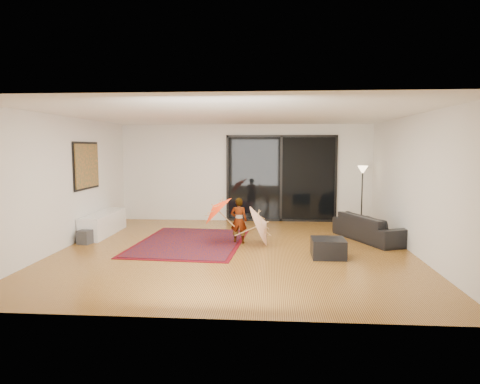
# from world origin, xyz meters

# --- Properties ---
(floor) EXTENTS (7.00, 7.00, 0.00)m
(floor) POSITION_xyz_m (0.00, 0.00, 0.00)
(floor) COLOR #B07930
(floor) RESTS_ON ground
(ceiling) EXTENTS (7.00, 7.00, 0.00)m
(ceiling) POSITION_xyz_m (0.00, 0.00, 2.70)
(ceiling) COLOR white
(ceiling) RESTS_ON wall_back
(wall_back) EXTENTS (7.00, 0.00, 7.00)m
(wall_back) POSITION_xyz_m (0.00, 3.50, 1.35)
(wall_back) COLOR silver
(wall_back) RESTS_ON floor
(wall_front) EXTENTS (7.00, 0.00, 7.00)m
(wall_front) POSITION_xyz_m (0.00, -3.50, 1.35)
(wall_front) COLOR silver
(wall_front) RESTS_ON floor
(wall_left) EXTENTS (0.00, 7.00, 7.00)m
(wall_left) POSITION_xyz_m (-3.50, 0.00, 1.35)
(wall_left) COLOR silver
(wall_left) RESTS_ON floor
(wall_right) EXTENTS (0.00, 7.00, 7.00)m
(wall_right) POSITION_xyz_m (3.50, 0.00, 1.35)
(wall_right) COLOR silver
(wall_right) RESTS_ON floor
(sliding_door) EXTENTS (3.06, 0.07, 2.40)m
(sliding_door) POSITION_xyz_m (1.00, 3.47, 1.20)
(sliding_door) COLOR black
(sliding_door) RESTS_ON wall_back
(painting) EXTENTS (0.04, 1.28, 1.08)m
(painting) POSITION_xyz_m (-3.46, 1.00, 1.65)
(painting) COLOR black
(painting) RESTS_ON wall_left
(media_console) EXTENTS (0.48, 1.86, 0.52)m
(media_console) POSITION_xyz_m (-3.25, 1.33, 0.26)
(media_console) COLOR white
(media_console) RESTS_ON floor
(speaker) EXTENTS (0.30, 0.30, 0.30)m
(speaker) POSITION_xyz_m (-3.25, 0.30, 0.15)
(speaker) COLOR #424244
(speaker) RESTS_ON floor
(persian_rug) EXTENTS (2.41, 3.24, 0.02)m
(persian_rug) POSITION_xyz_m (-1.02, 0.58, 0.01)
(persian_rug) COLOR #55070F
(persian_rug) RESTS_ON floor
(sofa) EXTENTS (1.48, 2.09, 0.57)m
(sofa) POSITION_xyz_m (2.95, 1.14, 0.28)
(sofa) COLOR black
(sofa) RESTS_ON floor
(ottoman) EXTENTS (0.62, 0.62, 0.35)m
(ottoman) POSITION_xyz_m (1.81, -0.44, 0.18)
(ottoman) COLOR black
(ottoman) RESTS_ON floor
(floor_lamp) EXTENTS (0.27, 0.27, 1.59)m
(floor_lamp) POSITION_xyz_m (3.10, 2.89, 1.25)
(floor_lamp) COLOR black
(floor_lamp) RESTS_ON floor
(child) EXTENTS (0.38, 0.26, 0.99)m
(child) POSITION_xyz_m (0.04, 0.63, 0.49)
(child) COLOR #999999
(child) RESTS_ON floor
(parasol_orange) EXTENTS (0.68, 0.80, 0.86)m
(parasol_orange) POSITION_xyz_m (-0.51, 0.58, 0.73)
(parasol_orange) COLOR #F9330D
(parasol_orange) RESTS_ON child
(parasol_white) EXTENTS (0.54, 0.90, 0.94)m
(parasol_white) POSITION_xyz_m (0.64, 0.48, 0.50)
(parasol_white) COLOR white
(parasol_white) RESTS_ON floor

